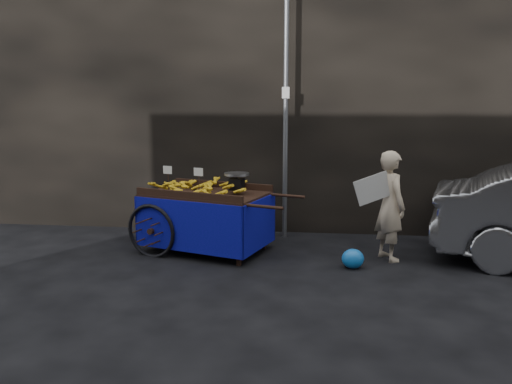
# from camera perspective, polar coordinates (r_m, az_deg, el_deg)

# --- Properties ---
(ground) EXTENTS (80.00, 80.00, 0.00)m
(ground) POSITION_cam_1_polar(r_m,az_deg,el_deg) (7.30, 0.30, -7.69)
(ground) COLOR black
(ground) RESTS_ON ground
(building_wall) EXTENTS (13.50, 2.00, 5.00)m
(building_wall) POSITION_cam_1_polar(r_m,az_deg,el_deg) (9.52, 4.45, 11.70)
(building_wall) COLOR black
(building_wall) RESTS_ON ground
(street_pole) EXTENTS (0.12, 0.10, 4.00)m
(street_pole) POSITION_cam_1_polar(r_m,az_deg,el_deg) (8.23, 3.40, 8.52)
(street_pole) COLOR slate
(street_pole) RESTS_ON ground
(banana_cart) EXTENTS (2.64, 1.77, 1.32)m
(banana_cart) POSITION_cam_1_polar(r_m,az_deg,el_deg) (7.59, -6.08, -0.72)
(banana_cart) COLOR black
(banana_cart) RESTS_ON ground
(vendor) EXTENTS (0.85, 0.69, 1.58)m
(vendor) POSITION_cam_1_polar(r_m,az_deg,el_deg) (7.37, 15.04, -1.51)
(vendor) COLOR #CAB596
(vendor) RESTS_ON ground
(plastic_bag) EXTENTS (0.30, 0.24, 0.27)m
(plastic_bag) POSITION_cam_1_polar(r_m,az_deg,el_deg) (7.00, 11.00, -7.50)
(plastic_bag) COLOR blue
(plastic_bag) RESTS_ON ground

